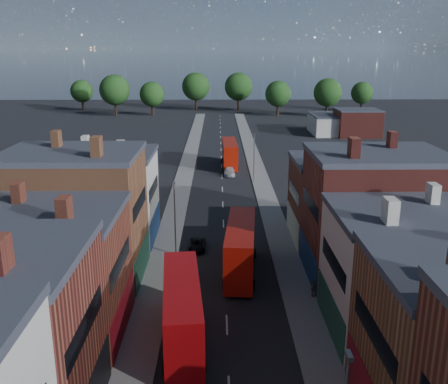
{
  "coord_description": "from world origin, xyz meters",
  "views": [
    {
      "loc": [
        -0.66,
        -19.41,
        21.27
      ],
      "look_at": [
        0.0,
        34.6,
        5.73
      ],
      "focal_mm": 40.0,
      "sensor_mm": 36.0,
      "label": 1
    }
  ],
  "objects_px": {
    "bus_2": "(230,153)",
    "bus_0": "(182,311)",
    "bus_1": "(241,247)",
    "ped_3": "(313,288)",
    "car_3": "(229,171)",
    "car_2": "(197,245)"
  },
  "relations": [
    {
      "from": "bus_2",
      "to": "bus_0",
      "type": "bearing_deg",
      "value": -96.09
    },
    {
      "from": "bus_0",
      "to": "bus_1",
      "type": "xyz_separation_m",
      "value": [
        4.84,
        12.18,
        0.01
      ]
    },
    {
      "from": "bus_0",
      "to": "bus_1",
      "type": "bearing_deg",
      "value": 63.04
    },
    {
      "from": "ped_3",
      "to": "car_3",
      "type": "bearing_deg",
      "value": 20.78
    },
    {
      "from": "bus_1",
      "to": "car_2",
      "type": "xyz_separation_m",
      "value": [
        -4.49,
        6.09,
        -2.16
      ]
    },
    {
      "from": "car_2",
      "to": "ped_3",
      "type": "xyz_separation_m",
      "value": [
        10.69,
        -11.29,
        0.38
      ]
    },
    {
      "from": "car_2",
      "to": "ped_3",
      "type": "distance_m",
      "value": 15.56
    },
    {
      "from": "bus_0",
      "to": "bus_2",
      "type": "distance_m",
      "value": 58.11
    },
    {
      "from": "car_2",
      "to": "ped_3",
      "type": "relative_size",
      "value": 2.42
    },
    {
      "from": "bus_2",
      "to": "car_2",
      "type": "xyz_separation_m",
      "value": [
        -4.49,
        -39.63,
        -2.06
      ]
    },
    {
      "from": "car_3",
      "to": "car_2",
      "type": "bearing_deg",
      "value": -97.94
    },
    {
      "from": "car_2",
      "to": "bus_0",
      "type": "bearing_deg",
      "value": -90.69
    },
    {
      "from": "bus_0",
      "to": "bus_2",
      "type": "height_order",
      "value": "bus_0"
    },
    {
      "from": "bus_1",
      "to": "car_3",
      "type": "xyz_separation_m",
      "value": [
        -0.19,
        39.71,
        -2.02
      ]
    },
    {
      "from": "car_2",
      "to": "car_3",
      "type": "relative_size",
      "value": 0.83
    },
    {
      "from": "bus_0",
      "to": "bus_2",
      "type": "xyz_separation_m",
      "value": [
        4.84,
        57.91,
        -0.09
      ]
    },
    {
      "from": "bus_0",
      "to": "bus_1",
      "type": "relative_size",
      "value": 1.0
    },
    {
      "from": "car_2",
      "to": "car_3",
      "type": "xyz_separation_m",
      "value": [
        4.3,
        33.62,
        0.14
      ]
    },
    {
      "from": "bus_2",
      "to": "car_3",
      "type": "height_order",
      "value": "bus_2"
    },
    {
      "from": "bus_1",
      "to": "ped_3",
      "type": "bearing_deg",
      "value": -35.24
    },
    {
      "from": "bus_1",
      "to": "car_2",
      "type": "height_order",
      "value": "bus_1"
    },
    {
      "from": "car_3",
      "to": "ped_3",
      "type": "bearing_deg",
      "value": -82.55
    }
  ]
}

